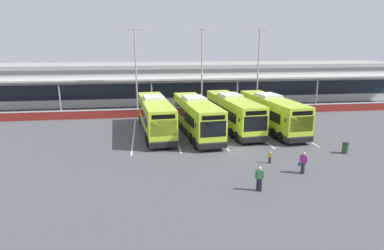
{
  "coord_description": "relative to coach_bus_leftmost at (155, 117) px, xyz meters",
  "views": [
    {
      "loc": [
        -7.05,
        -27.05,
        9.1
      ],
      "look_at": [
        -2.78,
        3.0,
        1.6
      ],
      "focal_mm": 30.84,
      "sensor_mm": 36.0,
      "label": 1
    }
  ],
  "objects": [
    {
      "name": "coach_bus_right_centre",
      "position": [
        12.43,
        -0.27,
        0.0
      ],
      "size": [
        3.78,
        12.32,
        3.78
      ],
      "color": "#B7DB2D",
      "rests_on": "ground"
    },
    {
      "name": "pedestrian_in_dark_coat",
      "position": [
        6.02,
        -14.85,
        -0.91
      ],
      "size": [
        0.54,
        0.36,
        1.62
      ],
      "color": "black",
      "rests_on": "ground"
    },
    {
      "name": "coach_bus_leftmost",
      "position": [
        0.0,
        0.0,
        0.0
      ],
      "size": [
        3.78,
        12.32,
        3.78
      ],
      "color": "#B7DB2D",
      "rests_on": "ground"
    },
    {
      "name": "coach_bus_centre",
      "position": [
        8.35,
        0.42,
        0.0
      ],
      "size": [
        3.78,
        12.32,
        3.78
      ],
      "color": "#B7DB2D",
      "rests_on": "ground"
    },
    {
      "name": "pedestrian_with_handbag",
      "position": [
        10.12,
        -12.48,
        -0.93
      ],
      "size": [
        0.54,
        0.59,
        1.62
      ],
      "color": "#33333D",
      "rests_on": "ground"
    },
    {
      "name": "terminal_building",
      "position": [
        6.13,
        20.52,
        1.23
      ],
      "size": [
        70.0,
        13.0,
        6.0
      ],
      "color": "silver",
      "rests_on": "ground"
    },
    {
      "name": "lamp_post_west",
      "position": [
        -2.05,
        10.55,
        4.5
      ],
      "size": [
        3.24,
        0.28,
        11.0
      ],
      "color": "#9E9EA3",
      "rests_on": "ground"
    },
    {
      "name": "litter_bin",
      "position": [
        15.79,
        -8.78,
        -1.32
      ],
      "size": [
        0.54,
        0.54,
        0.93
      ],
      "color": "#2D5133",
      "rests_on": "ground"
    },
    {
      "name": "bay_stripe_far_west",
      "position": [
        -2.27,
        -0.39,
        -1.78
      ],
      "size": [
        0.14,
        13.0,
        0.01
      ],
      "primitive_type": "cube",
      "color": "silver",
      "rests_on": "ground"
    },
    {
      "name": "bay_stripe_mid_west",
      "position": [
        6.13,
        -0.39,
        -1.78
      ],
      "size": [
        0.14,
        13.0,
        0.01
      ],
      "primitive_type": "cube",
      "color": "silver",
      "rests_on": "ground"
    },
    {
      "name": "coach_bus_left_centre",
      "position": [
        4.15,
        -0.93,
        0.0
      ],
      "size": [
        3.78,
        12.32,
        3.78
      ],
      "color": "#B7DB2D",
      "rests_on": "ground"
    },
    {
      "name": "red_barrier_wall",
      "position": [
        6.13,
        8.11,
        -1.23
      ],
      "size": [
        60.0,
        0.4,
        1.1
      ],
      "color": "maroon",
      "rests_on": "ground"
    },
    {
      "name": "bay_stripe_centre",
      "position": [
        10.33,
        -0.39,
        -1.78
      ],
      "size": [
        0.14,
        13.0,
        0.01
      ],
      "primitive_type": "cube",
      "color": "silver",
      "rests_on": "ground"
    },
    {
      "name": "lamp_post_east",
      "position": [
        14.34,
        10.09,
        4.5
      ],
      "size": [
        3.24,
        0.28,
        11.0
      ],
      "color": "#9E9EA3",
      "rests_on": "ground"
    },
    {
      "name": "bay_stripe_west",
      "position": [
        1.93,
        -0.39,
        -1.78
      ],
      "size": [
        0.14,
        13.0,
        0.01
      ],
      "primitive_type": "cube",
      "color": "silver",
      "rests_on": "ground"
    },
    {
      "name": "bay_stripe_mid_east",
      "position": [
        14.53,
        -0.39,
        -1.78
      ],
      "size": [
        0.14,
        13.0,
        0.01
      ],
      "primitive_type": "cube",
      "color": "silver",
      "rests_on": "ground"
    },
    {
      "name": "pedestrian_child",
      "position": [
        8.53,
        -10.18,
        -1.24
      ],
      "size": [
        0.33,
        0.23,
        1.0
      ],
      "color": "#33333D",
      "rests_on": "ground"
    },
    {
      "name": "ground_plane",
      "position": [
        6.13,
        -6.39,
        -1.79
      ],
      "size": [
        200.0,
        200.0,
        0.0
      ],
      "primitive_type": "plane",
      "color": "#4C4C51"
    },
    {
      "name": "lamp_post_centre",
      "position": [
        6.53,
        9.7,
        4.5
      ],
      "size": [
        3.24,
        0.28,
        11.0
      ],
      "color": "#9E9EA3",
      "rests_on": "ground"
    }
  ]
}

